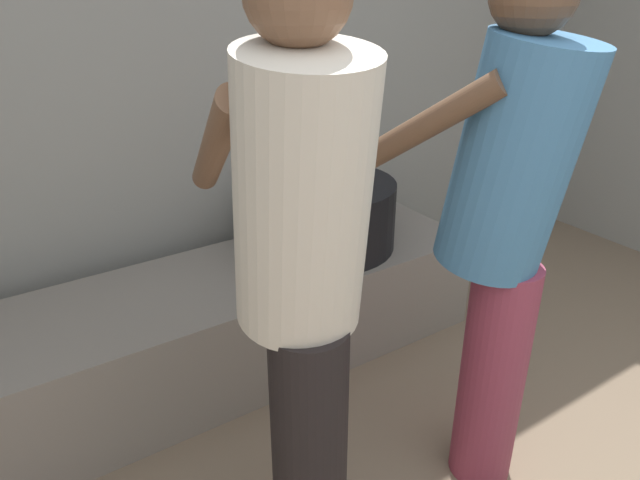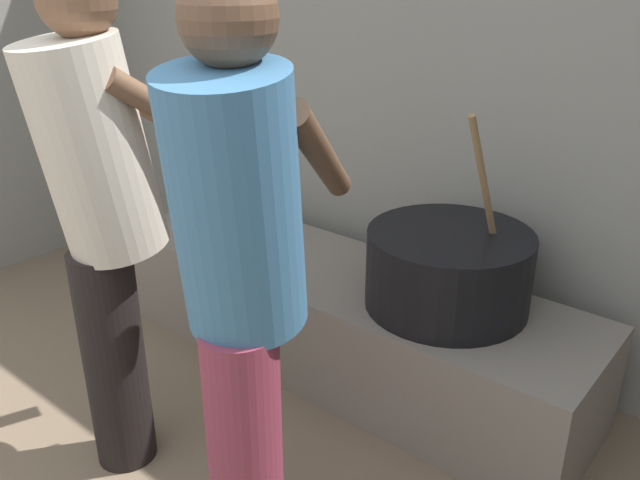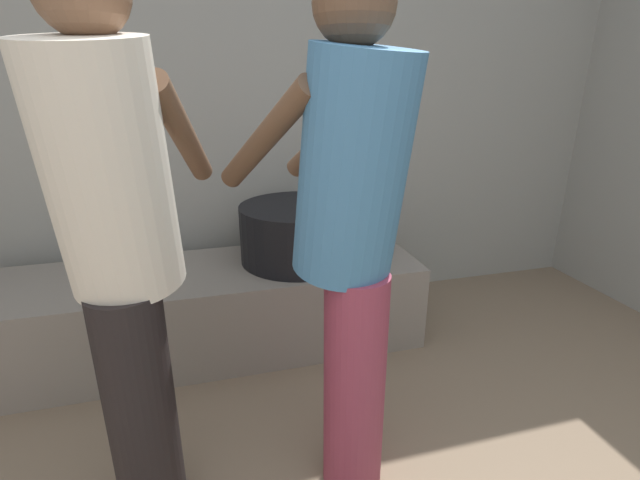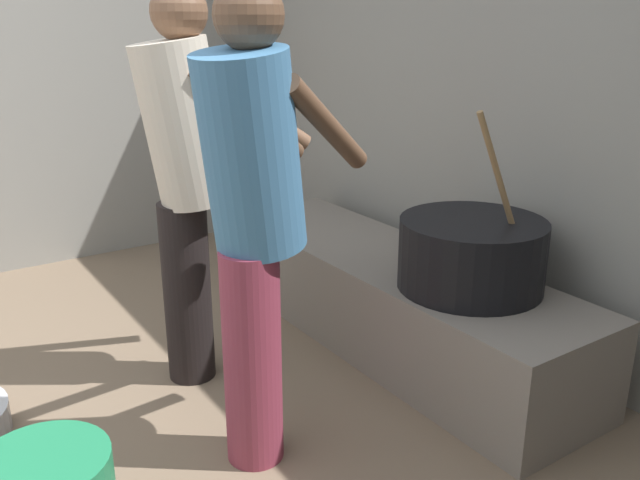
{
  "view_description": "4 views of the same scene",
  "coord_description": "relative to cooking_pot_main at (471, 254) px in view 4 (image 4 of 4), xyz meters",
  "views": [
    {
      "loc": [
        -1.07,
        0.2,
        1.56
      ],
      "look_at": [
        -0.08,
        1.68,
        0.72
      ],
      "focal_mm": 32.99,
      "sensor_mm": 36.0,
      "label": 1
    },
    {
      "loc": [
        1.23,
        0.2,
        1.61
      ],
      "look_at": [
        -0.06,
        1.78,
        0.73
      ],
      "focal_mm": 36.77,
      "sensor_mm": 36.0,
      "label": 2
    },
    {
      "loc": [
        -0.23,
        -0.02,
        1.33
      ],
      "look_at": [
        0.12,
        1.24,
        0.86
      ],
      "focal_mm": 25.56,
      "sensor_mm": 36.0,
      "label": 3
    },
    {
      "loc": [
        2.01,
        0.2,
        1.49
      ],
      "look_at": [
        -0.05,
        1.59,
        0.66
      ],
      "focal_mm": 37.3,
      "sensor_mm": 36.0,
      "label": 4
    }
  ],
  "objects": [
    {
      "name": "block_enclosure_rear",
      "position": [
        -0.25,
        0.5,
        0.62
      ],
      "size": [
        4.92,
        0.2,
        2.4
      ],
      "primitive_type": "cube",
      "color": "gray",
      "rests_on": "ground_plane"
    },
    {
      "name": "hearth_ledge",
      "position": [
        -0.48,
        -0.02,
        -0.36
      ],
      "size": [
        2.14,
        0.6,
        0.44
      ],
      "primitive_type": "cube",
      "color": "slate",
      "rests_on": "ground_plane"
    },
    {
      "name": "cooking_pot_main",
      "position": [
        0.0,
        0.0,
        0.0
      ],
      "size": [
        0.59,
        0.59,
        0.74
      ],
      "color": "black",
      "rests_on": "hearth_ledge"
    },
    {
      "name": "cook_in_cream_shirt",
      "position": [
        -0.69,
        -0.92,
        0.35
      ],
      "size": [
        0.46,
        0.72,
        1.62
      ],
      "color": "black",
      "rests_on": "ground_plane"
    },
    {
      "name": "cook_in_blue_shirt",
      "position": [
        -0.06,
        -0.96,
        0.34
      ],
      "size": [
        0.57,
        0.74,
        1.61
      ],
      "color": "#8C3347",
      "rests_on": "ground_plane"
    }
  ]
}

